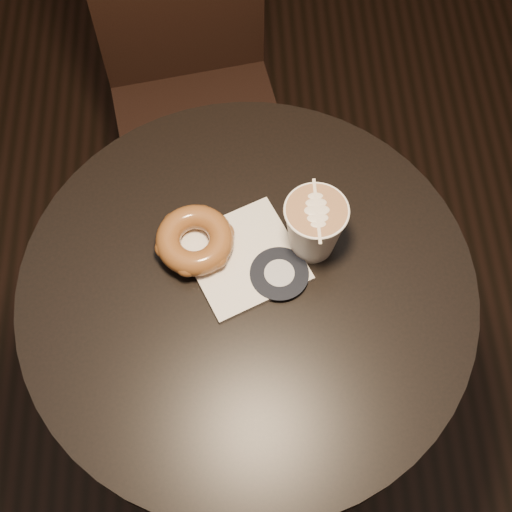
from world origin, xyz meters
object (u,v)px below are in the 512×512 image
pastry_bag (244,258)px  cafe_table (248,332)px  doughnut (195,240)px  latte_cup (314,228)px  chair (190,70)px

pastry_bag → cafe_table: bearing=-110.3°
doughnut → pastry_bag: bearing=-17.0°
pastry_bag → latte_cup: latte_cup is taller
chair → doughnut: 0.63m
doughnut → latte_cup: latte_cup is taller
latte_cup → pastry_bag: bearing=-169.2°
chair → pastry_bag: (0.10, -0.59, 0.24)m
cafe_table → pastry_bag: bearing=93.8°
cafe_table → doughnut: doughnut is taller
cafe_table → pastry_bag: 0.21m
chair → pastry_bag: chair is taller
cafe_table → latte_cup: size_ratio=7.07×
pastry_bag → doughnut: (-0.07, 0.02, 0.02)m
doughnut → latte_cup: size_ratio=1.13×
cafe_table → doughnut: size_ratio=6.27×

